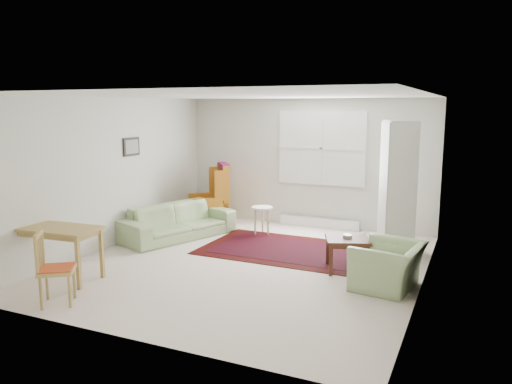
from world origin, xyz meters
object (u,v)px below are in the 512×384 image
at_px(armchair, 388,261).
at_px(wingback_chair, 208,194).
at_px(desk, 58,253).
at_px(desk_chair, 57,268).
at_px(sofa, 178,215).
at_px(coffee_table, 347,254).
at_px(stool, 262,220).
at_px(cabinet, 398,188).

distance_m(armchair, wingback_chair, 4.44).
bearing_deg(desk, desk_chair, -45.30).
bearing_deg(armchair, desk_chair, -50.01).
height_order(sofa, coffee_table, sofa).
relative_size(sofa, coffee_table, 3.46).
relative_size(armchair, stool, 1.75).
bearing_deg(armchair, wingback_chair, -110.38).
xyz_separation_m(wingback_chair, stool, (1.28, -0.23, -0.36)).
bearing_deg(sofa, wingback_chair, 21.47).
height_order(wingback_chair, cabinet, cabinet).
bearing_deg(desk, stool, 65.19).
height_order(armchair, desk_chair, desk_chair).
height_order(cabinet, desk_chair, cabinet).
height_order(sofa, wingback_chair, wingback_chair).
bearing_deg(wingback_chair, sofa, -38.23).
height_order(armchair, coffee_table, armchair).
height_order(sofa, desk, sofa).
bearing_deg(desk, cabinet, 37.86).
distance_m(coffee_table, cabinet, 1.50).
xyz_separation_m(armchair, cabinet, (-0.16, 1.63, 0.71)).
height_order(armchair, desk, desk).
bearing_deg(cabinet, stool, 155.77).
relative_size(sofa, wingback_chair, 1.67).
bearing_deg(armchair, cabinet, -166.25).
xyz_separation_m(armchair, stool, (-2.61, 1.89, -0.10)).
height_order(wingback_chair, coffee_table, wingback_chair).
height_order(sofa, desk_chair, desk_chair).
xyz_separation_m(sofa, stool, (1.27, 0.86, -0.16)).
xyz_separation_m(armchair, coffee_table, (-0.66, 0.47, -0.11)).
height_order(stool, cabinet, cabinet).
height_order(armchair, stool, armchair).
xyz_separation_m(sofa, desk_chair, (0.37, -3.20, 0.03)).
bearing_deg(desk_chair, sofa, -28.14).
bearing_deg(coffee_table, desk_chair, -137.13).
bearing_deg(sofa, desk_chair, -152.35).
bearing_deg(cabinet, wingback_chair, 154.33).
distance_m(sofa, coffee_table, 3.27).
distance_m(stool, desk_chair, 4.16).
bearing_deg(stool, desk, -114.81).
bearing_deg(armchair, sofa, -96.61).
bearing_deg(desk, wingback_chair, 85.43).
distance_m(wingback_chair, desk_chair, 4.31).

